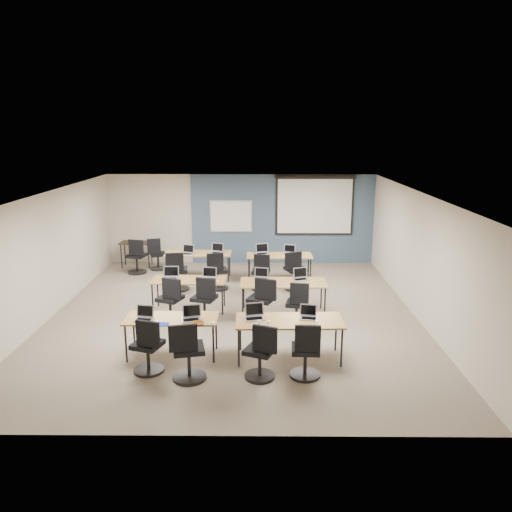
{
  "coord_description": "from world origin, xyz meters",
  "views": [
    {
      "loc": [
        0.58,
        -10.39,
        4.0
      ],
      "look_at": [
        0.49,
        0.4,
        1.25
      ],
      "focal_mm": 35.0,
      "sensor_mm": 36.0,
      "label": 1
    }
  ],
  "objects_px": {
    "laptop_5": "(209,276)",
    "task_chair_10": "(261,275)",
    "training_table_back_right": "(279,257)",
    "spare_chair_b": "(137,259)",
    "laptop_7": "(300,277)",
    "laptop_9": "(217,251)",
    "laptop_10": "(262,251)",
    "laptop_11": "(290,252)",
    "task_chair_3": "(306,355)",
    "training_table_front_right": "(289,322)",
    "task_chair_8": "(177,274)",
    "utility_table": "(136,245)",
    "task_chair_5": "(205,303)",
    "laptop_1": "(191,316)",
    "training_table_back_left": "(198,254)",
    "task_chair_2": "(261,356)",
    "task_chair_7": "(297,307)",
    "laptop_4": "(171,276)",
    "laptop_3": "(309,315)",
    "task_chair_1": "(188,356)",
    "task_chair_6": "(262,305)",
    "training_table_mid_left": "(189,281)",
    "laptop_8": "(188,252)",
    "projector_screen": "(315,202)",
    "laptop_2": "(254,315)",
    "training_table_mid_right": "(283,284)",
    "spare_chair_a": "(157,257)",
    "task_chair_9": "(218,274)",
    "task_chair_11": "(295,274)",
    "task_chair_4": "(171,303)",
    "laptop_0": "(144,316)",
    "whiteboard": "(231,216)",
    "task_chair_0": "(148,350)"
  },
  "relations": [
    {
      "from": "training_table_back_left",
      "to": "task_chair_1",
      "type": "height_order",
      "value": "task_chair_1"
    },
    {
      "from": "laptop_4",
      "to": "laptop_8",
      "type": "relative_size",
      "value": 1.07
    },
    {
      "from": "training_table_back_left",
      "to": "laptop_11",
      "type": "xyz_separation_m",
      "value": [
        2.49,
        -0.07,
        0.11
      ]
    },
    {
      "from": "training_table_front_right",
      "to": "laptop_0",
      "type": "distance_m",
      "value": 2.57
    },
    {
      "from": "task_chair_6",
      "to": "spare_chair_b",
      "type": "relative_size",
      "value": 1.03
    },
    {
      "from": "task_chair_8",
      "to": "utility_table",
      "type": "height_order",
      "value": "task_chair_8"
    },
    {
      "from": "laptop_0",
      "to": "laptop_9",
      "type": "height_order",
      "value": "laptop_9"
    },
    {
      "from": "training_table_mid_right",
      "to": "laptop_10",
      "type": "height_order",
      "value": "laptop_10"
    },
    {
      "from": "projector_screen",
      "to": "task_chair_3",
      "type": "xyz_separation_m",
      "value": [
        -0.87,
        -7.28,
        -1.48
      ]
    },
    {
      "from": "projector_screen",
      "to": "laptop_8",
      "type": "distance_m",
      "value": 4.13
    },
    {
      "from": "projector_screen",
      "to": "training_table_back_left",
      "type": "height_order",
      "value": "projector_screen"
    },
    {
      "from": "laptop_10",
      "to": "laptop_11",
      "type": "xyz_separation_m",
      "value": [
        0.75,
        -0.01,
        -0.01
      ]
    },
    {
      "from": "whiteboard",
      "to": "laptop_0",
      "type": "height_order",
      "value": "whiteboard"
    },
    {
      "from": "training_table_front_right",
      "to": "laptop_4",
      "type": "distance_m",
      "value": 3.57
    },
    {
      "from": "training_table_back_right",
      "to": "projector_screen",
      "type": "bearing_deg",
      "value": 58.51
    },
    {
      "from": "spare_chair_a",
      "to": "task_chair_11",
      "type": "bearing_deg",
      "value": -43.64
    },
    {
      "from": "laptop_10",
      "to": "spare_chair_b",
      "type": "xyz_separation_m",
      "value": [
        -3.55,
        0.55,
        -0.37
      ]
    },
    {
      "from": "training_table_mid_left",
      "to": "laptop_2",
      "type": "height_order",
      "value": "laptop_2"
    },
    {
      "from": "task_chair_7",
      "to": "task_chair_9",
      "type": "xyz_separation_m",
      "value": [
        -1.86,
        2.37,
        0.02
      ]
    },
    {
      "from": "task_chair_3",
      "to": "training_table_front_right",
      "type": "bearing_deg",
      "value": 110.58
    },
    {
      "from": "laptop_3",
      "to": "laptop_1",
      "type": "bearing_deg",
      "value": -166.82
    },
    {
      "from": "projector_screen",
      "to": "task_chair_1",
      "type": "xyz_separation_m",
      "value": [
        -2.79,
        -7.38,
        -1.45
      ]
    },
    {
      "from": "task_chair_4",
      "to": "training_table_front_right",
      "type": "bearing_deg",
      "value": -13.67
    },
    {
      "from": "laptop_5",
      "to": "laptop_8",
      "type": "xyz_separation_m",
      "value": [
        -0.8,
        2.28,
        -0.0
      ]
    },
    {
      "from": "laptop_9",
      "to": "training_table_mid_right",
      "type": "bearing_deg",
      "value": -38.1
    },
    {
      "from": "laptop_7",
      "to": "laptop_9",
      "type": "height_order",
      "value": "laptop_9"
    },
    {
      "from": "laptop_1",
      "to": "laptop_11",
      "type": "xyz_separation_m",
      "value": [
        2.02,
        4.81,
        -0.0
      ]
    },
    {
      "from": "task_chair_2",
      "to": "laptop_3",
      "type": "distance_m",
      "value": 1.28
    },
    {
      "from": "laptop_10",
      "to": "spare_chair_a",
      "type": "bearing_deg",
      "value": 145.87
    },
    {
      "from": "laptop_1",
      "to": "task_chair_3",
      "type": "xyz_separation_m",
      "value": [
        1.97,
        -0.75,
        -0.38
      ]
    },
    {
      "from": "laptop_1",
      "to": "laptop_5",
      "type": "distance_m",
      "value": 2.48
    },
    {
      "from": "laptop_5",
      "to": "laptop_7",
      "type": "xyz_separation_m",
      "value": [
        2.05,
        -0.03,
        0.0
      ]
    },
    {
      "from": "laptop_5",
      "to": "task_chair_10",
      "type": "distance_m",
      "value": 1.88
    },
    {
      "from": "laptop_2",
      "to": "task_chair_8",
      "type": "height_order",
      "value": "task_chair_8"
    },
    {
      "from": "training_table_mid_left",
      "to": "task_chair_8",
      "type": "height_order",
      "value": "task_chair_8"
    },
    {
      "from": "task_chair_5",
      "to": "spare_chair_b",
      "type": "distance_m",
      "value": 4.31
    },
    {
      "from": "spare_chair_a",
      "to": "task_chair_6",
      "type": "bearing_deg",
      "value": -72.19
    },
    {
      "from": "laptop_3",
      "to": "laptop_4",
      "type": "distance_m",
      "value": 3.75
    },
    {
      "from": "task_chair_2",
      "to": "task_chair_7",
      "type": "relative_size",
      "value": 1.03
    },
    {
      "from": "training_table_back_right",
      "to": "spare_chair_b",
      "type": "xyz_separation_m",
      "value": [
        -4.02,
        0.7,
        -0.26
      ]
    },
    {
      "from": "laptop_4",
      "to": "laptop_5",
      "type": "distance_m",
      "value": 0.87
    },
    {
      "from": "task_chair_3",
      "to": "laptop_11",
      "type": "height_order",
      "value": "task_chair_3"
    },
    {
      "from": "task_chair_1",
      "to": "task_chair_6",
      "type": "xyz_separation_m",
      "value": [
        1.22,
        2.45,
        0.0
      ]
    },
    {
      "from": "task_chair_6",
      "to": "laptop_8",
      "type": "xyz_separation_m",
      "value": [
        -1.99,
        3.15,
        0.36
      ]
    },
    {
      "from": "laptop_2",
      "to": "training_table_mid_left",
      "type": "bearing_deg",
      "value": 108.56
    },
    {
      "from": "training_table_front_right",
      "to": "laptop_8",
      "type": "height_order",
      "value": "laptop_8"
    },
    {
      "from": "laptop_3",
      "to": "laptop_5",
      "type": "height_order",
      "value": "laptop_5"
    },
    {
      "from": "laptop_1",
      "to": "training_table_back_left",
      "type": "bearing_deg",
      "value": 83.07
    },
    {
      "from": "task_chair_0",
      "to": "laptop_7",
      "type": "bearing_deg",
      "value": 65.83
    },
    {
      "from": "training_table_mid_left",
      "to": "task_chair_9",
      "type": "height_order",
      "value": "task_chair_9"
    }
  ]
}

